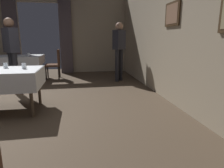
% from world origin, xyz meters
% --- Properties ---
extents(ground, '(10.08, 10.08, 0.00)m').
position_xyz_m(ground, '(0.00, 0.00, 0.00)').
color(ground, '#4C3D2D').
extents(wall_right, '(0.16, 8.40, 3.00)m').
position_xyz_m(wall_right, '(3.20, -0.00, 1.50)').
color(wall_right, tan).
rests_on(wall_right, ground).
extents(wall_back, '(6.40, 0.27, 3.00)m').
position_xyz_m(wall_back, '(0.00, 4.18, 1.52)').
color(wall_back, tan).
rests_on(wall_back, ground).
extents(dining_table_far, '(1.36, 1.06, 0.75)m').
position_xyz_m(dining_table_far, '(-0.46, 2.96, 0.66)').
color(dining_table_far, '#4C3D2D').
rests_on(dining_table_far, ground).
extents(chair_far_right, '(0.45, 0.44, 0.93)m').
position_xyz_m(chair_far_right, '(0.60, 2.97, 0.52)').
color(chair_far_right, black).
rests_on(chair_far_right, ground).
extents(glass_mid_a, '(0.07, 0.07, 0.09)m').
position_xyz_m(glass_mid_a, '(0.04, 0.26, 0.80)').
color(glass_mid_a, silver).
rests_on(glass_mid_a, dining_table_mid).
extents(glass_mid_b, '(0.08, 0.08, 0.10)m').
position_xyz_m(glass_mid_b, '(0.39, 0.12, 0.80)').
color(glass_mid_b, silver).
rests_on(glass_mid_b, dining_table_mid).
extents(glass_far_a, '(0.08, 0.08, 0.10)m').
position_xyz_m(glass_far_a, '(-0.13, 2.77, 0.80)').
color(glass_far_a, silver).
rests_on(glass_far_a, dining_table_far).
extents(plate_far_b, '(0.21, 0.21, 0.01)m').
position_xyz_m(plate_far_b, '(-0.59, 2.91, 0.76)').
color(plate_far_b, white).
rests_on(plate_far_b, dining_table_far).
extents(person_waiter_by_doorway, '(0.40, 0.42, 1.72)m').
position_xyz_m(person_waiter_by_doorway, '(-0.18, 1.44, 1.02)').
color(person_waiter_by_doorway, black).
rests_on(person_waiter_by_doorway, ground).
extents(person_diner_standing_aside, '(0.42, 0.40, 1.72)m').
position_xyz_m(person_diner_standing_aside, '(2.53, 2.28, 1.02)').
color(person_diner_standing_aside, black).
rests_on(person_diner_standing_aside, ground).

